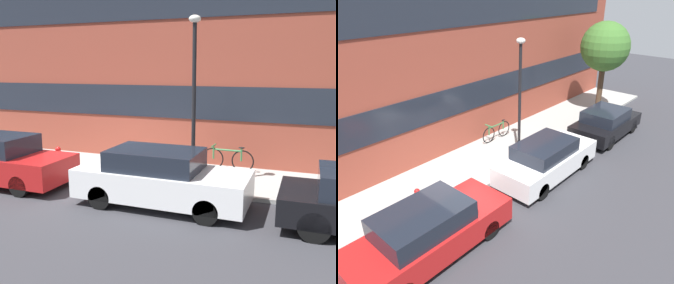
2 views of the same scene
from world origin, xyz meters
The scene contains 10 objects.
ground_plane centered at (0.00, 0.00, 0.00)m, with size 56.00×56.00×0.00m, color #333338.
sidewalk_strip centered at (0.00, 1.42, 0.05)m, with size 28.00×2.85×0.11m.
rowhouse_facade centered at (0.00, 3.29, 4.96)m, with size 28.00×1.02×9.90m.
parked_car_red centered at (-2.40, -1.05, 0.70)m, with size 4.38×1.66×1.43m.
parked_car_white centered at (2.69, -1.05, 0.69)m, with size 4.21×1.66×1.40m.
parked_car_black centered at (7.34, -1.05, 0.65)m, with size 3.81×1.75×1.30m.
fire_hydrant centered at (-1.59, 0.64, 0.46)m, with size 0.44×0.25×0.70m.
bicycle centered at (3.63, 2.26, 0.51)m, with size 1.66×0.44×0.80m.
street_tree centered at (9.81, 0.59, 3.50)m, with size 2.43×2.43×4.64m.
lamp_post centered at (3.03, 0.50, 2.92)m, with size 0.32×0.32×4.56m.
Camera 2 is at (-5.95, -6.73, 6.25)m, focal length 35.00 mm.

